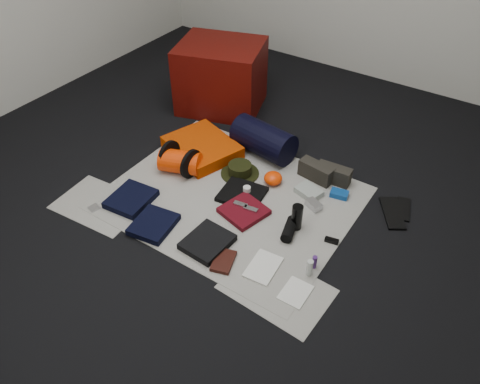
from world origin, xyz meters
The scene contains 37 objects.
floor centered at (0.00, 0.00, -0.01)m, with size 4.50×4.50×0.02m, color black.
newspaper_mat centered at (0.00, 0.00, 0.00)m, with size 1.60×1.30×0.01m, color beige.
newspaper_sheet_front_left centered at (-0.70, -0.55, 0.00)m, with size 0.58×0.40×0.00m, color beige.
newspaper_sheet_front_right centered at (0.65, -0.50, 0.00)m, with size 0.58×0.40×0.00m, color beige.
red_cabinet centered at (-0.77, 0.98, 0.28)m, with size 0.68×0.57×0.57m, color #500A05.
sleeping_pad centered at (-0.48, 0.31, 0.05)m, with size 0.52×0.43×0.09m, color #CA3B02.
stuff_sack centered at (-0.47, 0.04, 0.09)m, with size 0.17×0.17×0.29m, color #FA3804.
sack_strap_left centered at (-0.57, 0.04, 0.11)m, with size 0.22×0.22×0.03m, color black.
sack_strap_right centered at (-0.37, 0.04, 0.11)m, with size 0.22×0.22×0.03m, color black.
navy_duffel centered at (-0.09, 0.56, 0.13)m, with size 0.25×0.25×0.48m, color black.
boonie_brim centered at (-0.10, 0.25, 0.01)m, with size 0.28×0.28×0.01m, color black.
boonie_crown centered at (-0.10, 0.25, 0.05)m, with size 0.17×0.17×0.07m, color black.
hiking_boot_left centered at (0.39, 0.50, 0.07)m, with size 0.25×0.09×0.13m, color #2B2822.
hiking_boot_right centered at (0.50, 0.55, 0.07)m, with size 0.24×0.09×0.12m, color #2B2822.
flip_flop_left centered at (0.97, 0.45, 0.01)m, with size 0.11×0.31×0.02m, color black.
flip_flop_right centered at (1.02, 0.54, 0.01)m, with size 0.09×0.23×0.01m, color black.
trousers_navy_a centered at (-0.54, -0.41, 0.03)m, with size 0.26×0.30×0.05m, color black.
trousers_navy_b centered at (-0.25, -0.51, 0.03)m, with size 0.24×0.28×0.04m, color black.
trousers_charcoal centered at (0.13, -0.44, 0.03)m, with size 0.25×0.28×0.04m, color black.
black_tshirt centered at (0.05, 0.05, 0.02)m, with size 0.29×0.27×0.03m, color black.
red_shirt centered at (0.16, -0.08, 0.02)m, with size 0.26×0.26×0.03m, color #570913.
orange_stuff_sack centered at (0.16, 0.29, 0.05)m, with size 0.13×0.13×0.09m, color #FA3804.
first_aid_pouch centered at (0.42, 0.32, 0.03)m, with size 0.17×0.13×0.04m, color #979F97.
water_bottle centered at (0.51, -0.01, 0.09)m, with size 0.07×0.07×0.18m, color black.
speaker centered at (0.50, -0.08, 0.04)m, with size 0.07×0.07×0.19m, color black.
compact_camera centered at (0.51, 0.22, 0.03)m, with size 0.11×0.07×0.04m, color #B9B8BE.
cyan_case centered at (0.61, 0.42, 0.03)m, with size 0.12×0.08×0.04m, color navy.
toiletry_purple centered at (0.75, -0.24, 0.05)m, with size 0.03×0.03×0.09m, color #47216C.
toiletry_clear centered at (0.75, -0.31, 0.06)m, with size 0.04×0.04×0.11m, color silver.
paperback_book centered at (0.29, -0.51, 0.02)m, with size 0.11×0.18×0.02m, color black.
map_booklet centered at (0.51, -0.41, 0.01)m, with size 0.16×0.23×0.01m, color white.
map_printout centered at (0.75, -0.47, 0.01)m, with size 0.14×0.18×0.01m, color white.
sunglasses centered at (0.75, 0.00, 0.02)m, with size 0.09×0.03×0.02m, color black.
key_cluster centered at (-0.70, -0.60, 0.01)m, with size 0.06×0.06×0.01m, color #B9B8BE.
tape_roll centered at (0.07, 0.08, 0.05)m, with size 0.05×0.05×0.04m, color silver.
energy_bar_a centered at (0.12, -0.06, 0.05)m, with size 0.10×0.04×0.01m, color #B9B8BE.
energy_bar_b centered at (0.20, -0.06, 0.05)m, with size 0.10×0.04×0.01m, color #B9B8BE.
Camera 1 is at (1.38, -1.97, 2.11)m, focal length 35.00 mm.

